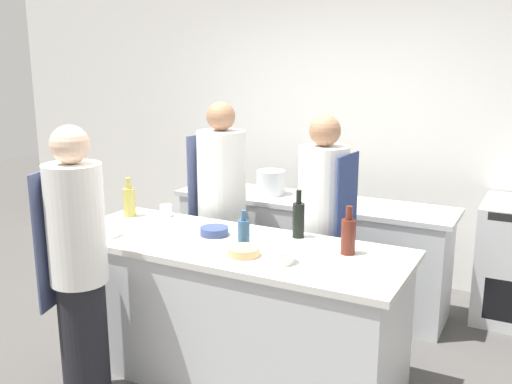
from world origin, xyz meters
The scene contains 18 objects.
ground_plane centered at (0.00, 0.00, 0.00)m, with size 16.00×16.00×0.00m, color #4C4947.
wall_back centered at (0.00, 2.13, 1.40)m, with size 8.00×0.06×2.80m.
prep_counter centered at (0.00, 0.00, 0.44)m, with size 2.21×0.83×0.88m.
pass_counter centered at (0.02, 1.27, 0.44)m, with size 2.30×0.55×0.88m.
chef_at_prep_near centered at (-0.59, -0.68, 0.83)m, with size 0.37×0.35×1.65m.
chef_at_stove centered at (0.36, 0.67, 0.82)m, with size 0.37×0.35×1.63m.
chef_at_pass_far centered at (-0.48, 0.70, 0.84)m, with size 0.42×0.40×1.69m.
bottle_olive_oil centered at (-0.95, 0.20, 0.99)m, with size 0.09×0.09×0.28m.
bottle_vinegar centered at (0.33, 0.30, 1.01)m, with size 0.07×0.07×0.31m.
bottle_wine centered at (0.11, -0.01, 0.97)m, with size 0.07×0.07×0.22m.
bottle_cooking_oil centered at (0.71, 0.14, 1.00)m, with size 0.08×0.08×0.29m.
bowl_mixing_large centered at (0.19, -0.17, 0.91)m, with size 0.19×0.19×0.05m.
bowl_prep_small centered at (0.42, -0.17, 0.92)m, with size 0.17×0.17×0.08m.
bowl_ceramic_blue centered at (-0.77, -0.25, 0.92)m, with size 0.17×0.17×0.08m.
bowl_wooden_salad centered at (-0.17, 0.09, 0.91)m, with size 0.18×0.18×0.05m.
cup centered at (-0.71, 0.30, 0.93)m, with size 0.09×0.09×0.09m.
cutting_board centered at (-0.46, -0.18, 0.89)m, with size 0.31×0.25×0.01m.
stockpot centered at (-0.35, 1.28, 0.98)m, with size 0.24×0.24×0.20m.
Camera 1 is at (1.70, -2.90, 1.99)m, focal length 40.00 mm.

